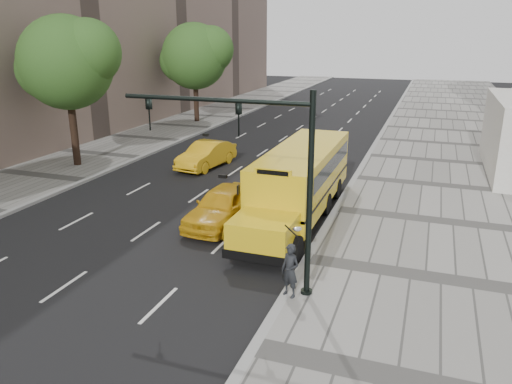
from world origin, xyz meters
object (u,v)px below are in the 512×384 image
(tree_c, at_px, (196,56))
(traffic_signal, at_px, (264,167))
(taxi_far, at_px, (206,155))
(pedestrian, at_px, (290,271))
(tree_b, at_px, (68,62))
(school_bus, at_px, (301,177))
(taxi_near, at_px, (223,206))

(tree_c, xyz_separation_m, traffic_signal, (15.58, -27.32, -1.82))
(taxi_far, height_order, pedestrian, pedestrian)
(pedestrian, bearing_deg, tree_c, 143.93)
(tree_b, distance_m, pedestrian, 20.57)
(traffic_signal, bearing_deg, taxi_far, 121.67)
(school_bus, distance_m, traffic_signal, 7.59)
(taxi_near, bearing_deg, tree_c, 122.17)
(school_bus, height_order, taxi_far, school_bus)
(tree_c, height_order, taxi_far, tree_c)
(tree_c, height_order, traffic_signal, tree_c)
(taxi_near, height_order, taxi_far, taxi_near)
(taxi_far, distance_m, traffic_signal, 15.93)
(taxi_far, bearing_deg, pedestrian, -48.52)
(pedestrian, bearing_deg, school_bus, 125.40)
(tree_c, distance_m, taxi_near, 25.96)
(school_bus, bearing_deg, traffic_signal, -84.51)
(taxi_near, xyz_separation_m, taxi_far, (-4.69, 8.35, -0.05))
(tree_b, distance_m, school_bus, 15.95)
(school_bus, distance_m, pedestrian, 7.75)
(traffic_signal, bearing_deg, pedestrian, -19.50)
(taxi_near, bearing_deg, tree_b, 158.25)
(taxi_near, relative_size, pedestrian, 2.84)
(tree_c, bearing_deg, taxi_far, -62.23)
(school_bus, xyz_separation_m, taxi_near, (-2.80, -2.28, -0.94))
(taxi_far, bearing_deg, tree_b, -153.35)
(school_bus, relative_size, taxi_far, 2.46)
(taxi_near, height_order, traffic_signal, traffic_signal)
(taxi_far, relative_size, traffic_signal, 0.73)
(tree_b, xyz_separation_m, tree_c, (0.01, 16.62, -0.34))
(tree_b, xyz_separation_m, taxi_far, (7.41, 2.56, -5.48))
(tree_b, height_order, tree_c, tree_b)
(tree_b, height_order, taxi_far, tree_b)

